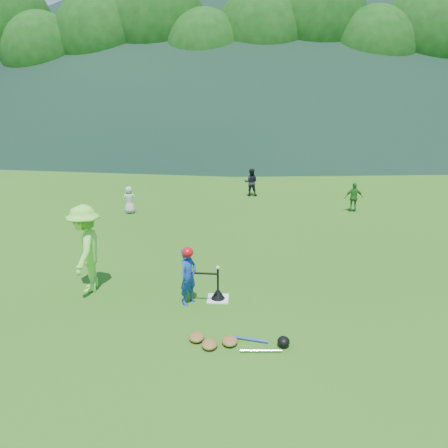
# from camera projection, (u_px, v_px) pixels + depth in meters

# --- Properties ---
(ground) EXTENTS (120.00, 120.00, 0.00)m
(ground) POSITION_uv_depth(u_px,v_px,m) (218.00, 299.00, 9.40)
(ground) COLOR #2A5513
(ground) RESTS_ON ground
(home_plate) EXTENTS (0.45, 0.45, 0.02)m
(home_plate) POSITION_uv_depth(u_px,v_px,m) (218.00, 299.00, 9.40)
(home_plate) COLOR silver
(home_plate) RESTS_ON ground
(baseball) EXTENTS (0.08, 0.08, 0.08)m
(baseball) POSITION_uv_depth(u_px,v_px,m) (218.00, 268.00, 9.18)
(baseball) COLOR white
(baseball) RESTS_ON batting_tee
(batter_child) EXTENTS (0.48, 0.53, 1.23)m
(batter_child) POSITION_uv_depth(u_px,v_px,m) (188.00, 276.00, 9.06)
(batter_child) COLOR #16379A
(batter_child) RESTS_ON ground
(adult_coach) EXTENTS (0.87, 1.34, 1.96)m
(adult_coach) POSITION_uv_depth(u_px,v_px,m) (86.00, 249.00, 9.55)
(adult_coach) COLOR #82EB45
(adult_coach) RESTS_ON ground
(fielder_a) EXTENTS (0.53, 0.40, 0.97)m
(fielder_a) POSITION_uv_depth(u_px,v_px,m) (129.00, 200.00, 15.53)
(fielder_a) COLOR #B9B9B9
(fielder_a) RESTS_ON ground
(fielder_b) EXTENTS (0.57, 0.45, 1.14)m
(fielder_b) POSITION_uv_depth(u_px,v_px,m) (251.00, 182.00, 17.96)
(fielder_b) COLOR black
(fielder_b) RESTS_ON ground
(fielder_c) EXTENTS (0.63, 0.27, 1.07)m
(fielder_c) POSITION_uv_depth(u_px,v_px,m) (354.00, 197.00, 15.68)
(fielder_c) COLOR #247122
(fielder_c) RESTS_ON ground
(batting_tee) EXTENTS (0.30, 0.30, 0.68)m
(batting_tee) POSITION_uv_depth(u_px,v_px,m) (218.00, 294.00, 9.36)
(batting_tee) COLOR black
(batting_tee) RESTS_ON home_plate
(batter_gear) EXTENTS (0.73, 0.26, 0.59)m
(batter_gear) POSITION_uv_depth(u_px,v_px,m) (189.00, 254.00, 8.91)
(batter_gear) COLOR #B50C12
(batter_gear) RESTS_ON ground
(equipment_pile) EXTENTS (1.80, 0.56, 0.19)m
(equipment_pile) POSITION_uv_depth(u_px,v_px,m) (230.00, 341.00, 7.74)
(equipment_pile) COLOR olive
(equipment_pile) RESTS_ON ground
(outfield_fence) EXTENTS (70.07, 0.08, 1.33)m
(outfield_fence) POSITION_uv_depth(u_px,v_px,m) (240.00, 132.00, 35.81)
(outfield_fence) COLOR gray
(outfield_fence) RESTS_ON ground
(tree_line) EXTENTS (70.04, 11.40, 14.82)m
(tree_line) POSITION_uv_depth(u_px,v_px,m) (244.00, 40.00, 39.05)
(tree_line) COLOR #382314
(tree_line) RESTS_ON ground
(distant_hills) EXTENTS (155.00, 140.00, 32.00)m
(distant_hills) POSITION_uv_depth(u_px,v_px,m) (206.00, 26.00, 82.99)
(distant_hills) COLOR black
(distant_hills) RESTS_ON ground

